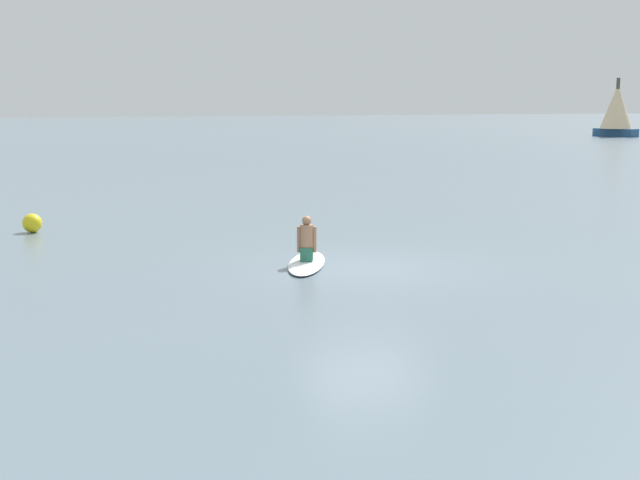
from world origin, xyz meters
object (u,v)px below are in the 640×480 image
surfboard (307,263)px  person_paddler (307,241)px  sailboat_far_right (617,109)px  buoy_marker (32,223)px

surfboard → person_paddler: 0.49m
surfboard → sailboat_far_right: size_ratio=0.47×
surfboard → sailboat_far_right: bearing=-20.1°
surfboard → buoy_marker: (-5.00, 7.17, 0.22)m
surfboard → person_paddler: person_paddler is taller
sailboat_far_right → buoy_marker: sailboat_far_right is taller
sailboat_far_right → person_paddler: bearing=-60.5°
sailboat_far_right → surfboard: bearing=-60.5°
surfboard → person_paddler: size_ratio=2.89×
buoy_marker → sailboat_far_right: bearing=35.1°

